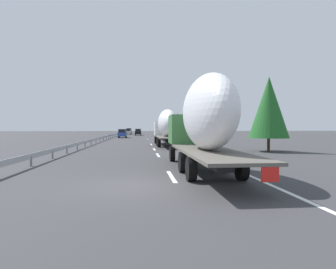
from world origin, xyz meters
The scene contains 24 objects.
ground_plane centered at (40.00, 0.00, 0.00)m, with size 260.00×260.00×0.00m, color #38383A.
lane_stripe_0 centered at (2.00, -1.80, 0.00)m, with size 3.20×0.20×0.01m, color white.
lane_stripe_1 centered at (12.27, -1.80, 0.00)m, with size 3.20×0.20×0.01m, color white.
lane_stripe_2 centered at (18.55, -1.80, 0.00)m, with size 3.20×0.20×0.01m, color white.
lane_stripe_3 centered at (27.12, -1.80, 0.00)m, with size 3.20×0.20×0.01m, color white.
lane_stripe_4 centered at (44.72, -1.80, 0.00)m, with size 3.20×0.20×0.01m, color white.
lane_stripe_5 centered at (45.83, -1.80, 0.00)m, with size 3.20×0.20×0.01m, color white.
lane_stripe_6 centered at (65.67, -1.80, 0.00)m, with size 3.20×0.20×0.01m, color white.
lane_stripe_7 centered at (63.64, -1.80, 0.00)m, with size 3.20×0.20×0.01m, color white.
edge_line_right centered at (45.00, -5.50, 0.00)m, with size 110.00×0.20×0.01m, color white.
truck_lead centered at (24.14, -3.60, 2.53)m, with size 14.38×2.55×4.44m.
truck_trailing centered at (3.36, -3.60, 2.66)m, with size 13.34×2.55×4.80m.
car_blue_sedan centered at (52.41, 3.59, 0.95)m, with size 4.66×1.76×1.90m.
car_black_suv centered at (70.66, 0.29, 0.94)m, with size 4.52×1.79×1.87m.
car_silver_hatch centered at (80.11, 3.52, 0.92)m, with size 4.16×1.83×1.80m.
car_red_compact centered at (94.72, 3.78, 0.98)m, with size 4.38×1.86×1.97m.
road_sign centered at (40.21, -6.70, 2.38)m, with size 0.10×0.90×3.45m.
tree_0 centered at (71.86, -11.28, 4.06)m, with size 2.97×2.97×6.57m.
tree_1 centered at (14.80, -12.43, 4.17)m, with size 3.73×3.73×7.07m.
tree_2 centered at (81.26, -12.10, 3.86)m, with size 3.51×3.51×6.00m.
tree_3 centered at (77.15, -13.13, 3.67)m, with size 3.35×3.35×6.07m.
tree_4 centered at (53.21, -10.14, 3.93)m, with size 2.72×2.72×6.37m.
tree_5 centered at (54.11, -13.13, 3.42)m, with size 2.76×2.76×5.62m.
guardrail_median centered at (43.00, 6.00, 0.58)m, with size 94.00×0.10×0.76m.
Camera 1 is at (-11.10, -0.37, 2.28)m, focal length 30.54 mm.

